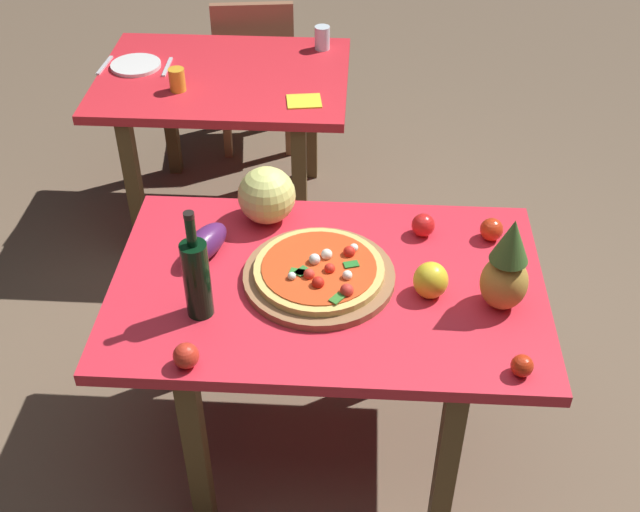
# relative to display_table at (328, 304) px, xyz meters

# --- Properties ---
(ground_plane) EXTENTS (10.00, 10.00, 0.00)m
(ground_plane) POSITION_rel_display_table_xyz_m (0.00, 0.00, -0.65)
(ground_plane) COLOR brown
(display_table) EXTENTS (1.30, 0.83, 0.74)m
(display_table) POSITION_rel_display_table_xyz_m (0.00, 0.00, 0.00)
(display_table) COLOR brown
(display_table) RESTS_ON ground_plane
(background_table) EXTENTS (1.09, 0.82, 0.74)m
(background_table) POSITION_rel_display_table_xyz_m (-0.53, 1.35, -0.01)
(background_table) COLOR brown
(background_table) RESTS_ON ground_plane
(dining_chair) EXTENTS (0.45, 0.45, 0.85)m
(dining_chair) POSITION_rel_display_table_xyz_m (-0.48, 1.99, -0.17)
(dining_chair) COLOR #8F613E
(dining_chair) RESTS_ON ground_plane
(pizza_board) EXTENTS (0.46, 0.46, 0.02)m
(pizza_board) POSITION_rel_display_table_xyz_m (-0.03, 0.01, 0.10)
(pizza_board) COLOR #8F613E
(pizza_board) RESTS_ON display_table
(pizza) EXTENTS (0.39, 0.39, 0.06)m
(pizza) POSITION_rel_display_table_xyz_m (-0.02, 0.01, 0.13)
(pizza) COLOR #D9B85E
(pizza) RESTS_ON pizza_board
(wine_bottle) EXTENTS (0.08, 0.08, 0.35)m
(wine_bottle) POSITION_rel_display_table_xyz_m (-0.36, -0.15, 0.22)
(wine_bottle) COLOR black
(wine_bottle) RESTS_ON display_table
(pineapple_left) EXTENTS (0.13, 0.13, 0.30)m
(pineapple_left) POSITION_rel_display_table_xyz_m (0.50, -0.07, 0.22)
(pineapple_left) COLOR #BB8C37
(pineapple_left) RESTS_ON display_table
(melon) EXTENTS (0.19, 0.19, 0.19)m
(melon) POSITION_rel_display_table_xyz_m (-0.21, 0.31, 0.18)
(melon) COLOR #DBE277
(melon) RESTS_ON display_table
(bell_pepper) EXTENTS (0.10, 0.10, 0.11)m
(bell_pepper) POSITION_rel_display_table_xyz_m (0.30, -0.04, 0.14)
(bell_pepper) COLOR yellow
(bell_pepper) RESTS_ON display_table
(eggplant) EXTENTS (0.17, 0.22, 0.09)m
(eggplant) POSITION_rel_display_table_xyz_m (-0.39, 0.11, 0.13)
(eggplant) COLOR #4F2058
(eggplant) RESTS_ON display_table
(tomato_beside_pepper) EXTENTS (0.07, 0.07, 0.07)m
(tomato_beside_pepper) POSITION_rel_display_table_xyz_m (0.51, 0.24, 0.13)
(tomato_beside_pepper) COLOR red
(tomato_beside_pepper) RESTS_ON display_table
(tomato_at_corner) EXTENTS (0.06, 0.06, 0.06)m
(tomato_at_corner) POSITION_rel_display_table_xyz_m (0.53, -0.34, 0.12)
(tomato_at_corner) COLOR red
(tomato_at_corner) RESTS_ON display_table
(tomato_near_board) EXTENTS (0.08, 0.08, 0.08)m
(tomato_near_board) POSITION_rel_display_table_xyz_m (0.29, 0.25, 0.13)
(tomato_near_board) COLOR red
(tomato_near_board) RESTS_ON display_table
(tomato_by_bottle) EXTENTS (0.07, 0.07, 0.07)m
(tomato_by_bottle) POSITION_rel_display_table_xyz_m (-0.36, -0.36, 0.13)
(tomato_by_bottle) COLOR red
(tomato_by_bottle) RESTS_ON display_table
(drinking_glass_juice) EXTENTS (0.07, 0.07, 0.10)m
(drinking_glass_juice) POSITION_rel_display_table_xyz_m (-0.69, 1.19, 0.14)
(drinking_glass_juice) COLOR gold
(drinking_glass_juice) RESTS_ON background_table
(drinking_glass_water) EXTENTS (0.07, 0.07, 0.11)m
(drinking_glass_water) POSITION_rel_display_table_xyz_m (-0.11, 1.64, 0.14)
(drinking_glass_water) COLOR silver
(drinking_glass_water) RESTS_ON background_table
(dinner_plate) EXTENTS (0.22, 0.22, 0.02)m
(dinner_plate) POSITION_rel_display_table_xyz_m (-0.92, 1.40, 0.10)
(dinner_plate) COLOR white
(dinner_plate) RESTS_ON background_table
(fork_utensil) EXTENTS (0.03, 0.18, 0.01)m
(fork_utensil) POSITION_rel_display_table_xyz_m (-1.06, 1.40, 0.09)
(fork_utensil) COLOR silver
(fork_utensil) RESTS_ON background_table
(knife_utensil) EXTENTS (0.02, 0.18, 0.01)m
(knife_utensil) POSITION_rel_display_table_xyz_m (-0.78, 1.40, 0.09)
(knife_utensil) COLOR silver
(knife_utensil) RESTS_ON background_table
(napkin_folded) EXTENTS (0.16, 0.14, 0.01)m
(napkin_folded) POSITION_rel_display_table_xyz_m (-0.15, 1.12, 0.09)
(napkin_folded) COLOR yellow
(napkin_folded) RESTS_ON background_table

